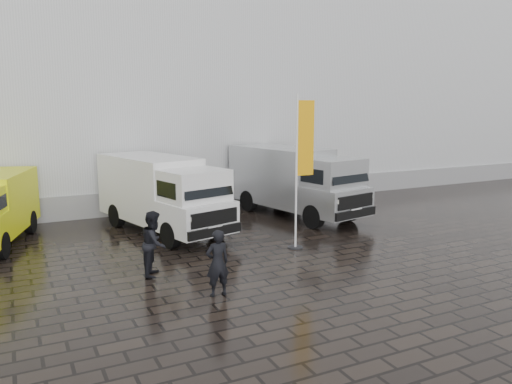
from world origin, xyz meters
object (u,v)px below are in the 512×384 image
(van_white, at_px, (163,195))
(person_tent, at_px, (154,243))
(flagpole, at_px, (301,163))
(person_front, at_px, (217,263))
(wheelie_bin, at_px, (293,191))
(van_silver, at_px, (295,182))

(van_white, relative_size, person_tent, 3.53)
(flagpole, bearing_deg, van_white, 131.15)
(flagpole, distance_m, person_front, 5.25)
(person_front, bearing_deg, wheelie_bin, -130.30)
(van_silver, height_order, person_front, van_silver)
(flagpole, bearing_deg, wheelie_bin, 61.32)
(flagpole, relative_size, person_tent, 2.77)
(van_silver, bearing_deg, person_tent, -158.46)
(van_white, distance_m, wheelie_bin, 8.08)
(van_white, distance_m, flagpole, 5.47)
(person_front, bearing_deg, person_tent, -67.33)
(van_white, bearing_deg, wheelie_bin, 8.47)
(van_white, bearing_deg, person_front, -109.45)
(van_white, xyz_separation_m, flagpole, (3.48, -3.98, 1.41))
(van_white, bearing_deg, flagpole, -63.57)
(van_white, bearing_deg, person_tent, -123.45)
(van_silver, distance_m, person_front, 9.43)
(flagpole, relative_size, person_front, 3.00)
(flagpole, xyz_separation_m, person_tent, (-5.02, -0.56, -1.88))
(flagpole, bearing_deg, person_tent, -173.66)
(flagpole, distance_m, wheelie_bin, 8.45)
(person_front, bearing_deg, van_white, -96.26)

